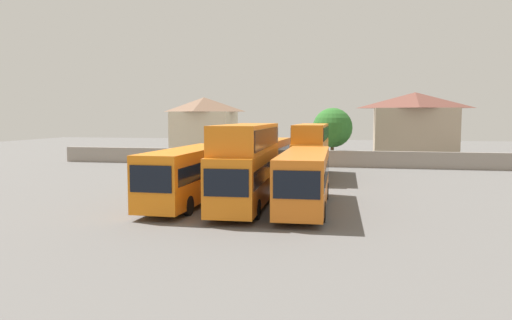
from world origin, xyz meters
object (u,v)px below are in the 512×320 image
Objects in this scene: bus_4 at (268,156)px; bus_5 at (311,148)px; house_terrace_left at (204,127)px; bus_1 at (190,172)px; tree_left_of_lot at (332,128)px; bus_2 at (247,161)px; house_terrace_centre at (414,126)px; bus_3 at (305,176)px.

bus_5 is (3.95, 0.12, 0.80)m from bus_4.
bus_5 is 1.42× the size of house_terrace_left.
bus_1 is 1.83× the size of tree_left_of_lot.
bus_2 is 0.96× the size of bus_4.
bus_2 is 1.13× the size of house_terrace_centre.
house_terrace_left is (-13.86, 34.73, 1.29)m from bus_2.
house_terrace_left is (-17.39, 34.73, 2.17)m from bus_3.
bus_3 is 27.38m from tree_left_of_lot.
house_terrace_centre reaches higher than house_terrace_left.
bus_1 is 1.44× the size of house_terrace_left.
bus_3 is at bearing 87.77° from bus_1.
bus_1 is 28.07m from tree_left_of_lot.
bus_4 is at bearing -126.36° from house_terrace_centre.
house_terrace_centre is (9.98, 35.11, 2.38)m from bus_3.
bus_2 is 3.64m from bus_3.
house_terrace_left is at bearing -141.64° from bus_5.
bus_4 is at bearing -58.02° from house_terrace_left.
bus_2 is at bearing -92.17° from bus_3.
tree_left_of_lot is at bearing 164.76° from bus_1.
bus_5 is 1.14× the size of house_terrace_centre.
bus_4 is 1.86× the size of tree_left_of_lot.
bus_1 is at bearing -116.39° from house_terrace_centre.
tree_left_of_lot is (17.61, -7.45, 0.10)m from house_terrace_left.
bus_5 is 1.81× the size of tree_left_of_lot.
house_terrace_centre is (17.26, 34.78, 2.34)m from bus_1.
bus_5 is 25.72m from house_terrace_left.
bus_3 reaches higher than bus_4.
bus_1 is at bearing -24.51° from bus_5.
bus_1 reaches higher than bus_4.
bus_1 is 1.01× the size of bus_3.
bus_3 is 15.63m from bus_4.
house_terrace_left is (-10.10, 34.41, 2.13)m from bus_1.
bus_3 is 15.00m from bus_5.
bus_2 is 27.57m from tree_left_of_lot.
tree_left_of_lot reaches higher than bus_2.
bus_2 is 0.99× the size of bus_5.
bus_5 is at bearing 157.09° from bus_1.
bus_3 is 38.90m from house_terrace_left.
house_terrace_left is at bearing -155.58° from bus_3.
house_terrace_centre is at bearing 38.76° from tree_left_of_lot.
bus_5 is at bearing -95.71° from tree_left_of_lot.
bus_4 is 1.17× the size of house_terrace_centre.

